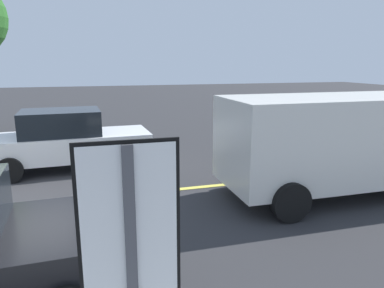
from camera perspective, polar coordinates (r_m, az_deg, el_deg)
The scene contains 5 objects.
ground_plane at distance 8.43m, azimuth -26.34°, elevation -8.75°, with size 80.00×80.00×0.00m, color #2D2D30.
lane_marking_centre at distance 8.40m, azimuth -5.64°, elevation -7.47°, with size 28.00×0.16×0.01m, color #E0D14C.
speed_limit_sign at distance 2.11m, azimuth -9.48°, elevation -19.90°, with size 0.54×0.06×2.52m.
white_van at distance 8.52m, azimuth 22.24°, elevation 0.74°, with size 5.22×2.30×2.20m.
car_white_crossing at distance 10.52m, azimuth -18.97°, elevation 0.65°, with size 4.34×2.07×1.65m.
Camera 1 is at (1.58, -7.76, 2.89)m, focal length 33.79 mm.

